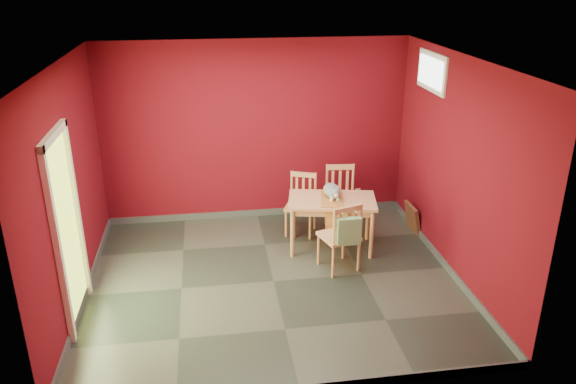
{
  "coord_description": "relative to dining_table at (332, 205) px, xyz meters",
  "views": [
    {
      "loc": [
        -0.72,
        -5.99,
        3.64
      ],
      "look_at": [
        0.25,
        0.45,
        1.0
      ],
      "focal_mm": 35.0,
      "sensor_mm": 36.0,
      "label": 1
    }
  ],
  "objects": [
    {
      "name": "doorway",
      "position": [
        -3.13,
        -1.18,
        0.49
      ],
      "size": [
        0.06,
        1.01,
        2.13
      ],
      "color": "#B7D838",
      "rests_on": "ground"
    },
    {
      "name": "tote_bag",
      "position": [
        0.03,
        -0.82,
        0.01
      ],
      "size": [
        0.29,
        0.18,
        0.42
      ],
      "color": "#6E9A65",
      "rests_on": "chair_near"
    },
    {
      "name": "window",
      "position": [
        1.33,
        0.22,
        1.71
      ],
      "size": [
        0.05,
        0.9,
        0.5
      ],
      "color": "white",
      "rests_on": "room_shell"
    },
    {
      "name": "dining_table",
      "position": [
        0.0,
        0.0,
        0.0
      ],
      "size": [
        1.27,
        0.89,
        0.73
      ],
      "color": "tan",
      "rests_on": "ground"
    },
    {
      "name": "picture_frame",
      "position": [
        1.29,
        0.32,
        -0.43
      ],
      "size": [
        0.15,
        0.42,
        0.42
      ],
      "color": "brown",
      "rests_on": "ground"
    },
    {
      "name": "room_shell",
      "position": [
        -0.9,
        -0.78,
        -0.59
      ],
      "size": [
        4.5,
        4.5,
        4.5
      ],
      "color": "#5E0914",
      "rests_on": "ground"
    },
    {
      "name": "chair_near",
      "position": [
        -0.01,
        -0.6,
        -0.16
      ],
      "size": [
        0.55,
        0.55,
        0.94
      ],
      "color": "tan",
      "rests_on": "ground"
    },
    {
      "name": "cat",
      "position": [
        0.02,
        0.1,
        0.21
      ],
      "size": [
        0.35,
        0.51,
        0.23
      ],
      "primitive_type": null,
      "rotation": [
        0.0,
        0.0,
        0.23
      ],
      "color": "slate",
      "rests_on": "table_runner"
    },
    {
      "name": "outlet_plate",
      "position": [
        0.7,
        1.21,
        -0.34
      ],
      "size": [
        0.08,
        0.02,
        0.12
      ],
      "primitive_type": "cube",
      "color": "silver",
      "rests_on": "room_shell"
    },
    {
      "name": "chair_far_left",
      "position": [
        -0.32,
        0.56,
        -0.19
      ],
      "size": [
        0.53,
        0.53,
        0.88
      ],
      "color": "tan",
      "rests_on": "ground"
    },
    {
      "name": "ground",
      "position": [
        -0.9,
        -0.78,
        -0.64
      ],
      "size": [
        4.5,
        4.5,
        0.0
      ],
      "primitive_type": "plane",
      "color": "#2D342D",
      "rests_on": "ground"
    },
    {
      "name": "table_runner",
      "position": [
        0.0,
        -0.1,
        0.04
      ],
      "size": [
        0.41,
        0.67,
        0.32
      ],
      "color": "#AE662C",
      "rests_on": "dining_table"
    },
    {
      "name": "chair_far_right",
      "position": [
        0.27,
        0.57,
        -0.15
      ],
      "size": [
        0.49,
        0.49,
        0.96
      ],
      "color": "tan",
      "rests_on": "ground"
    }
  ]
}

